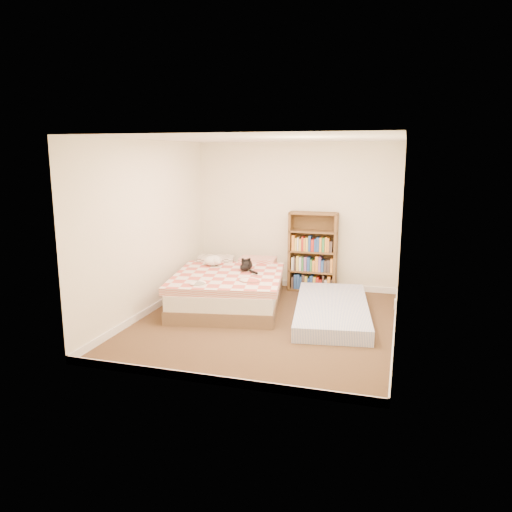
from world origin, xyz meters
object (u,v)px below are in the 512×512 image
(black_cat, at_px, (247,266))
(white_dog, at_px, (213,261))
(bed, at_px, (230,287))
(bookshelf, at_px, (313,261))
(floor_mattress, at_px, (332,310))

(black_cat, distance_m, white_dog, 0.63)
(bed, bearing_deg, bookshelf, 36.20)
(bookshelf, height_order, floor_mattress, bookshelf)
(black_cat, height_order, white_dog, white_dog)
(bed, distance_m, white_dog, 0.61)
(floor_mattress, bearing_deg, bookshelf, 103.18)
(floor_mattress, height_order, black_cat, black_cat)
(floor_mattress, distance_m, black_cat, 1.52)
(black_cat, bearing_deg, bookshelf, 28.23)
(bed, distance_m, black_cat, 0.43)
(bookshelf, relative_size, black_cat, 2.08)
(floor_mattress, xyz_separation_m, white_dog, (-2.01, 0.49, 0.50))
(bookshelf, bearing_deg, floor_mattress, -68.65)
(bed, height_order, black_cat, black_cat)
(floor_mattress, height_order, white_dog, white_dog)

